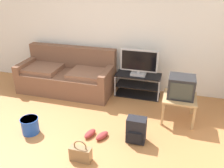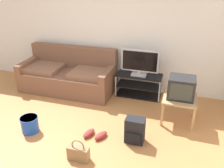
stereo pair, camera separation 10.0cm
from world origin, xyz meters
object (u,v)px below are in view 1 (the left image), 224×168
(backpack, at_px, (136,130))
(handbag, at_px, (81,153))
(couch, at_px, (68,76))
(crt_tv, at_px, (181,87))
(sneakers_pair, at_px, (96,135))
(side_table, at_px, (179,100))
(flat_tv, at_px, (139,63))
(cleaning_bucket, at_px, (30,125))
(tv_stand, at_px, (138,85))

(backpack, height_order, handbag, backpack)
(couch, distance_m, crt_tv, 2.53)
(handbag, distance_m, sneakers_pair, 0.56)
(backpack, bearing_deg, side_table, 58.65)
(couch, bearing_deg, flat_tv, 5.09)
(backpack, distance_m, handbag, 0.93)
(sneakers_pair, bearing_deg, handbag, -93.30)
(side_table, distance_m, sneakers_pair, 1.58)
(side_table, distance_m, cleaning_bucket, 2.59)
(tv_stand, xyz_separation_m, cleaning_bucket, (-1.47, -1.83, -0.09))
(side_table, relative_size, handbag, 1.66)
(handbag, bearing_deg, cleaning_bucket, 160.43)
(crt_tv, bearing_deg, couch, 166.87)
(flat_tv, bearing_deg, cleaning_bucket, -129.15)
(side_table, height_order, cleaning_bucket, side_table)
(side_table, height_order, backpack, side_table)
(crt_tv, distance_m, handbag, 2.03)
(backpack, bearing_deg, sneakers_pair, -167.37)
(side_table, relative_size, crt_tv, 1.29)
(couch, xyz_separation_m, backpack, (1.83, -1.40, -0.13))
(tv_stand, distance_m, sneakers_pair, 1.70)
(tv_stand, distance_m, crt_tv, 1.21)
(flat_tv, height_order, backpack, flat_tv)
(couch, relative_size, side_table, 3.60)
(backpack, bearing_deg, crt_tv, 59.18)
(tv_stand, distance_m, side_table, 1.16)
(side_table, bearing_deg, tv_stand, 139.32)
(tv_stand, relative_size, handbag, 2.77)
(handbag, distance_m, cleaning_bucket, 1.12)
(side_table, bearing_deg, sneakers_pair, -144.29)
(handbag, bearing_deg, sneakers_pair, 86.70)
(sneakers_pair, bearing_deg, crt_tv, 36.19)
(flat_tv, relative_size, sneakers_pair, 1.89)
(tv_stand, height_order, backpack, tv_stand)
(flat_tv, bearing_deg, couch, -174.91)
(couch, relative_size, crt_tv, 4.63)
(couch, bearing_deg, side_table, -13.49)
(side_table, distance_m, backpack, 1.04)
(couch, bearing_deg, sneakers_pair, -51.33)
(handbag, bearing_deg, backpack, 43.53)
(backpack, xyz_separation_m, sneakers_pair, (-0.64, -0.08, -0.16))
(crt_tv, bearing_deg, backpack, -126.22)
(tv_stand, bearing_deg, cleaning_bucket, -128.81)
(cleaning_bucket, bearing_deg, handbag, -19.57)
(cleaning_bucket, bearing_deg, backpack, 8.66)
(tv_stand, relative_size, crt_tv, 2.14)
(crt_tv, bearing_deg, cleaning_bucket, -154.87)
(tv_stand, bearing_deg, handbag, -100.64)
(flat_tv, height_order, handbag, flat_tv)
(couch, xyz_separation_m, side_table, (2.44, -0.59, 0.06))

